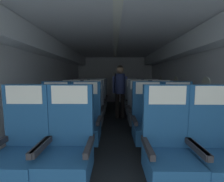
% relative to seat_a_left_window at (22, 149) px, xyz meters
% --- Properties ---
extents(ground, '(3.77, 7.29, 0.02)m').
position_rel_seat_a_left_window_xyz_m(ground, '(1.02, 2.08, -0.50)').
color(ground, '#23282D').
extents(fuselage_shell, '(3.65, 6.94, 2.18)m').
position_rel_seat_a_left_window_xyz_m(fuselage_shell, '(1.02, 2.35, 1.09)').
color(fuselage_shell, silver).
rests_on(fuselage_shell, ground).
extents(seat_a_left_window, '(0.52, 0.50, 1.17)m').
position_rel_seat_a_left_window_xyz_m(seat_a_left_window, '(0.00, 0.00, 0.00)').
color(seat_a_left_window, '#38383D').
rests_on(seat_a_left_window, ground).
extents(seat_a_left_aisle, '(0.52, 0.50, 1.17)m').
position_rel_seat_a_left_window_xyz_m(seat_a_left_aisle, '(0.49, 0.01, 0.00)').
color(seat_a_left_aisle, '#38383D').
rests_on(seat_a_left_aisle, ground).
extents(seat_a_right_aisle, '(0.52, 0.50, 1.17)m').
position_rel_seat_a_left_window_xyz_m(seat_a_right_aisle, '(2.03, -0.02, 0.00)').
color(seat_a_right_aisle, '#38383D').
rests_on(seat_a_right_aisle, ground).
extents(seat_a_right_window, '(0.52, 0.50, 1.17)m').
position_rel_seat_a_left_window_xyz_m(seat_a_right_window, '(1.54, -0.01, 0.00)').
color(seat_a_right_window, '#38383D').
rests_on(seat_a_right_window, ground).
extents(seat_b_left_window, '(0.52, 0.50, 1.17)m').
position_rel_seat_a_left_window_xyz_m(seat_b_left_window, '(-0.00, 0.88, 0.00)').
color(seat_b_left_window, '#38383D').
rests_on(seat_b_left_window, ground).
extents(seat_b_left_aisle, '(0.52, 0.50, 1.17)m').
position_rel_seat_a_left_window_xyz_m(seat_b_left_aisle, '(0.50, 0.86, 0.00)').
color(seat_b_left_aisle, '#38383D').
rests_on(seat_b_left_aisle, ground).
extents(seat_b_right_aisle, '(0.52, 0.50, 1.17)m').
position_rel_seat_a_left_window_xyz_m(seat_b_right_aisle, '(2.03, 0.86, 0.00)').
color(seat_b_right_aisle, '#38383D').
rests_on(seat_b_right_aisle, ground).
extents(seat_b_right_window, '(0.52, 0.50, 1.17)m').
position_rel_seat_a_left_window_xyz_m(seat_b_right_window, '(1.54, 0.87, 0.00)').
color(seat_b_right_window, '#38383D').
rests_on(seat_b_right_window, ground).
extents(seat_c_left_window, '(0.52, 0.50, 1.17)m').
position_rel_seat_a_left_window_xyz_m(seat_c_left_window, '(0.01, 1.74, 0.00)').
color(seat_c_left_window, '#38383D').
rests_on(seat_c_left_window, ground).
extents(seat_c_left_aisle, '(0.52, 0.50, 1.17)m').
position_rel_seat_a_left_window_xyz_m(seat_c_left_aisle, '(0.49, 1.73, 0.00)').
color(seat_c_left_aisle, '#38383D').
rests_on(seat_c_left_aisle, ground).
extents(seat_c_right_aisle, '(0.52, 0.50, 1.17)m').
position_rel_seat_a_left_window_xyz_m(seat_c_right_aisle, '(2.03, 1.74, 0.00)').
color(seat_c_right_aisle, '#38383D').
rests_on(seat_c_right_aisle, ground).
extents(seat_c_right_window, '(0.52, 0.50, 1.17)m').
position_rel_seat_a_left_window_xyz_m(seat_c_right_window, '(1.54, 1.73, 0.00)').
color(seat_c_right_window, '#38383D').
rests_on(seat_c_right_window, ground).
extents(seat_d_left_window, '(0.52, 0.50, 1.17)m').
position_rel_seat_a_left_window_xyz_m(seat_d_left_window, '(0.00, 2.61, 0.00)').
color(seat_d_left_window, '#38383D').
rests_on(seat_d_left_window, ground).
extents(seat_d_left_aisle, '(0.52, 0.50, 1.17)m').
position_rel_seat_a_left_window_xyz_m(seat_d_left_aisle, '(0.49, 2.60, 0.00)').
color(seat_d_left_aisle, '#38383D').
rests_on(seat_d_left_aisle, ground).
extents(seat_d_right_aisle, '(0.52, 0.50, 1.17)m').
position_rel_seat_a_left_window_xyz_m(seat_d_right_aisle, '(2.03, 2.60, 0.00)').
color(seat_d_right_aisle, '#38383D').
rests_on(seat_d_right_aisle, ground).
extents(seat_d_right_window, '(0.52, 0.50, 1.17)m').
position_rel_seat_a_left_window_xyz_m(seat_d_right_window, '(1.55, 2.61, 0.00)').
color(seat_d_right_window, '#38383D').
rests_on(seat_d_right_window, ground).
extents(seat_e_left_window, '(0.52, 0.50, 1.17)m').
position_rel_seat_a_left_window_xyz_m(seat_e_left_window, '(0.01, 3.48, 0.00)').
color(seat_e_left_window, '#38383D').
rests_on(seat_e_left_window, ground).
extents(seat_e_left_aisle, '(0.52, 0.50, 1.17)m').
position_rel_seat_a_left_window_xyz_m(seat_e_left_aisle, '(0.48, 3.48, 0.00)').
color(seat_e_left_aisle, '#38383D').
rests_on(seat_e_left_aisle, ground).
extents(seat_e_right_aisle, '(0.52, 0.50, 1.17)m').
position_rel_seat_a_left_window_xyz_m(seat_e_right_aisle, '(2.03, 3.48, 0.00)').
color(seat_e_right_aisle, '#38383D').
rests_on(seat_e_right_aisle, ground).
extents(seat_e_right_window, '(0.52, 0.50, 1.17)m').
position_rel_seat_a_left_window_xyz_m(seat_e_right_window, '(1.55, 3.47, 0.00)').
color(seat_e_right_window, '#38383D').
rests_on(seat_e_right_window, ground).
extents(flight_attendant, '(0.43, 0.28, 1.57)m').
position_rel_seat_a_left_window_xyz_m(flight_attendant, '(1.15, 2.81, 0.47)').
color(flight_attendant, black).
rests_on(flight_attendant, ground).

